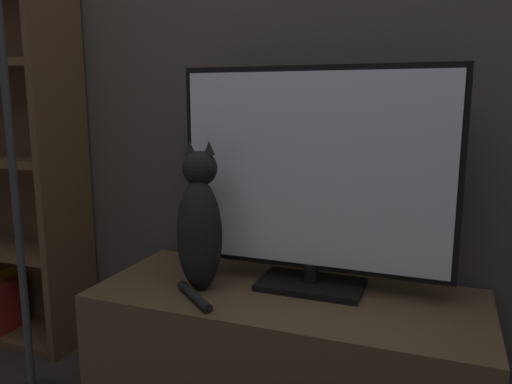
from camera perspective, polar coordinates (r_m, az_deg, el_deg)
The scene contains 4 objects.
wall_back at distance 1.79m, azimuth 6.92°, elevation 19.36°, with size 4.80×0.05×2.60m.
tv_stand at distance 1.69m, azimuth 3.42°, elevation -18.14°, with size 1.21×0.51×0.43m.
tv at distance 1.56m, azimuth 6.57°, elevation 1.52°, with size 0.87×0.20×0.70m.
cat at distance 1.57m, azimuth -6.45°, elevation -3.82°, with size 0.20×0.26×0.47m.
Camera 1 is at (0.44, -0.49, 1.02)m, focal length 35.00 mm.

